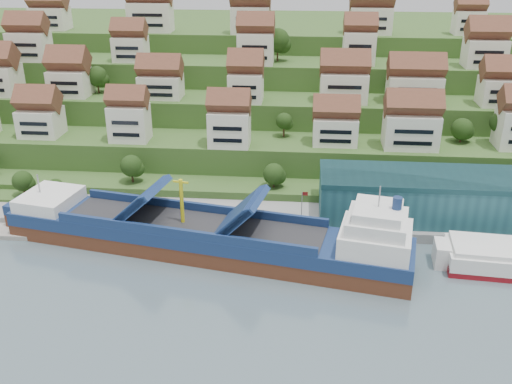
{
  "coord_description": "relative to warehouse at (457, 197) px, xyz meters",
  "views": [
    {
      "loc": [
        17.68,
        -99.95,
        59.31
      ],
      "look_at": [
        7.86,
        14.0,
        8.0
      ],
      "focal_mm": 40.0,
      "sensor_mm": 36.0,
      "label": 1
    }
  ],
  "objects": [
    {
      "name": "quay",
      "position": [
        -32.0,
        -2.0,
        -6.1
      ],
      "size": [
        180.0,
        14.0,
        2.2
      ],
      "primitive_type": "cube",
      "color": "gray",
      "rests_on": "ground"
    },
    {
      "name": "cargo_ship",
      "position": [
        -51.57,
        -16.31,
        -3.71
      ],
      "size": [
        84.58,
        28.7,
        18.62
      ],
      "rotation": [
        0.0,
        0.0,
        -0.19
      ],
      "color": "#582D1B",
      "rests_on": "ground"
    },
    {
      "name": "hillside_village",
      "position": [
        -50.74,
        43.12,
        16.99
      ],
      "size": [
        154.55,
        62.28,
        29.12
      ],
      "color": "white",
      "rests_on": "ground"
    },
    {
      "name": "flagpole",
      "position": [
        -33.89,
        -7.0,
        -0.32
      ],
      "size": [
        1.28,
        0.16,
        8.0
      ],
      "color": "gray",
      "rests_on": "quay"
    },
    {
      "name": "hillside",
      "position": [
        -52.0,
        86.55,
        3.46
      ],
      "size": [
        260.0,
        128.0,
        31.0
      ],
      "color": "#2D4C1E",
      "rests_on": "ground"
    },
    {
      "name": "hillside_trees",
      "position": [
        -58.71,
        28.69,
        10.09
      ],
      "size": [
        144.97,
        60.23,
        31.5
      ],
      "color": "#234115",
      "rests_on": "ground"
    },
    {
      "name": "warehouse",
      "position": [
        0.0,
        0.0,
        0.0
      ],
      "size": [
        60.0,
        15.0,
        10.0
      ],
      "primitive_type": "cube",
      "color": "#245861",
      "rests_on": "quay"
    },
    {
      "name": "ground",
      "position": [
        -52.0,
        -17.0,
        -7.2
      ],
      "size": [
        300.0,
        300.0,
        0.0
      ],
      "primitive_type": "plane",
      "color": "slate",
      "rests_on": "ground"
    }
  ]
}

